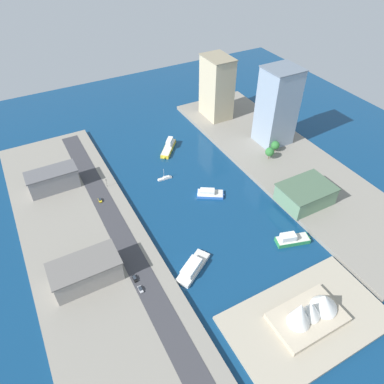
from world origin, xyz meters
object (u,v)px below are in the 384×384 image
object	(u,v)px
sailboat_small_white	(165,178)
suv_black	(135,278)
taxi_yellow_cab	(100,200)
office_block_beige	(217,88)
opera_landmark	(311,311)
warehouse_low_gray	(53,180)
terminal_long_green	(305,194)
tower_tall_glass	(277,107)
traffic_light_waterfront	(106,182)
catamaran_blue	(210,193)
carpark_squat_concrete	(86,271)
ferry_white_commuter	(193,267)
ferry_green_doubledeck	(292,239)
sedan_silver	(140,289)
ferry_yellow_fast	(169,147)

from	to	relation	value
sailboat_small_white	suv_black	xyz separation A→B (m)	(53.14, 74.62, 3.08)
taxi_yellow_cab	suv_black	xyz separation A→B (m)	(2.84, 70.46, -0.01)
office_block_beige	sailboat_small_white	bearing A→B (deg)	36.84
taxi_yellow_cab	opera_landmark	world-z (taller)	opera_landmark
sailboat_small_white	taxi_yellow_cab	world-z (taller)	sailboat_small_white
sailboat_small_white	warehouse_low_gray	xyz separation A→B (m)	(73.72, -24.65, 9.44)
terminal_long_green	warehouse_low_gray	bearing A→B (deg)	-33.18
office_block_beige	suv_black	size ratio (longest dim) A/B	11.31
opera_landmark	terminal_long_green	bearing A→B (deg)	-130.30
terminal_long_green	suv_black	size ratio (longest dim) A/B	7.24
tower_tall_glass	suv_black	distance (m)	172.30
tower_tall_glass	opera_landmark	world-z (taller)	tower_tall_glass
suv_black	traffic_light_waterfront	distance (m)	84.01
catamaran_blue	traffic_light_waterfront	bearing A→B (deg)	-33.11
carpark_squat_concrete	office_block_beige	world-z (taller)	office_block_beige
taxi_yellow_cab	ferry_white_commuter	bearing A→B (deg)	110.37
warehouse_low_gray	traffic_light_waterfront	xyz separation A→B (m)	(-32.58, 16.20, -2.97)
traffic_light_waterfront	ferry_white_commuter	bearing A→B (deg)	102.31
sailboat_small_white	office_block_beige	distance (m)	103.98
ferry_green_doubledeck	traffic_light_waterfront	size ratio (longest dim) A/B	3.54
sailboat_small_white	traffic_light_waterfront	size ratio (longest dim) A/B	1.74
ferry_white_commuter	catamaran_blue	size ratio (longest dim) A/B	1.31
carpark_squat_concrete	sedan_silver	distance (m)	30.68
suv_black	sedan_silver	size ratio (longest dim) A/B	1.04
warehouse_low_gray	suv_black	xyz separation A→B (m)	(-20.58, 99.27, -6.36)
catamaran_blue	traffic_light_waterfront	xyz separation A→B (m)	(60.92, -39.72, 5.58)
sailboat_small_white	ferry_yellow_fast	xyz separation A→B (m)	(-19.16, -33.70, 1.59)
catamaran_blue	sailboat_small_white	bearing A→B (deg)	-57.67
terminal_long_green	sedan_silver	xyz separation A→B (m)	(123.86, 12.61, -5.65)
ferry_yellow_fast	sedan_silver	size ratio (longest dim) A/B	5.26
sailboat_small_white	ferry_white_commuter	size ratio (longest dim) A/B	0.43
terminal_long_green	office_block_beige	distance (m)	131.66
catamaran_blue	ferry_yellow_fast	size ratio (longest dim) A/B	0.83
ferry_yellow_fast	taxi_yellow_cab	xyz separation A→B (m)	(69.46, 37.86, 1.50)
carpark_squat_concrete	sedan_silver	xyz separation A→B (m)	(-22.35, 20.14, -5.98)
warehouse_low_gray	office_block_beige	bearing A→B (deg)	-167.10
ferry_yellow_fast	tower_tall_glass	size ratio (longest dim) A/B	0.39
office_block_beige	warehouse_low_gray	world-z (taller)	office_block_beige
catamaran_blue	warehouse_low_gray	world-z (taller)	warehouse_low_gray
warehouse_low_gray	traffic_light_waterfront	bearing A→B (deg)	153.57
office_block_beige	warehouse_low_gray	distance (m)	158.80
sailboat_small_white	terminal_long_green	distance (m)	99.93
sedan_silver	sailboat_small_white	bearing A→B (deg)	-122.71
terminal_long_green	tower_tall_glass	bearing A→B (deg)	-111.54
warehouse_low_gray	traffic_light_waterfront	world-z (taller)	warehouse_low_gray
ferry_white_commuter	terminal_long_green	world-z (taller)	terminal_long_green
ferry_green_doubledeck	warehouse_low_gray	distance (m)	164.51
terminal_long_green	carpark_squat_concrete	distance (m)	146.41
ferry_white_commuter	ferry_yellow_fast	xyz separation A→B (m)	(-40.53, -115.81, 0.07)
opera_landmark	ferry_yellow_fast	bearing A→B (deg)	-91.72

